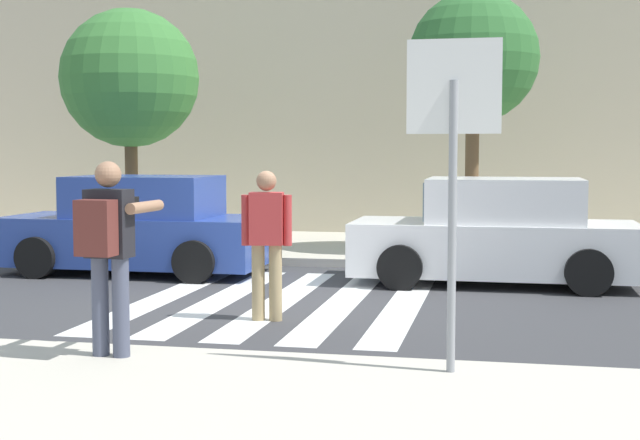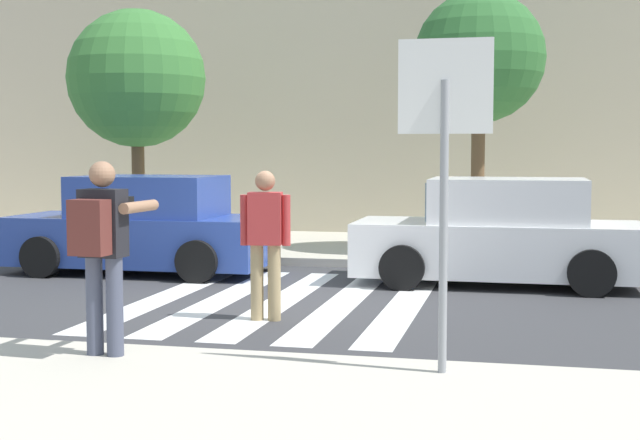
# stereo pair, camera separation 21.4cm
# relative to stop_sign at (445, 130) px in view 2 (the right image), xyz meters

# --- Properties ---
(ground_plane) EXTENTS (120.00, 120.00, 0.00)m
(ground_plane) POSITION_rel_stop_sign_xyz_m (-2.41, 3.60, -2.12)
(ground_plane) COLOR #38383A
(sidewalk_far) EXTENTS (60.00, 4.80, 0.14)m
(sidewalk_far) POSITION_rel_stop_sign_xyz_m (-2.41, 9.60, -2.05)
(sidewalk_far) COLOR beige
(sidewalk_far) RESTS_ON ground
(building_facade_far) EXTENTS (56.00, 4.00, 6.61)m
(building_facade_far) POSITION_rel_stop_sign_xyz_m (-2.41, 14.00, 1.18)
(building_facade_far) COLOR beige
(building_facade_far) RESTS_ON ground
(crosswalk_stripe_0) EXTENTS (0.44, 5.20, 0.01)m
(crosswalk_stripe_0) POSITION_rel_stop_sign_xyz_m (-4.01, 3.80, -2.12)
(crosswalk_stripe_0) COLOR silver
(crosswalk_stripe_0) RESTS_ON ground
(crosswalk_stripe_1) EXTENTS (0.44, 5.20, 0.01)m
(crosswalk_stripe_1) POSITION_rel_stop_sign_xyz_m (-3.21, 3.80, -2.12)
(crosswalk_stripe_1) COLOR silver
(crosswalk_stripe_1) RESTS_ON ground
(crosswalk_stripe_2) EXTENTS (0.44, 5.20, 0.01)m
(crosswalk_stripe_2) POSITION_rel_stop_sign_xyz_m (-2.41, 3.80, -2.12)
(crosswalk_stripe_2) COLOR silver
(crosswalk_stripe_2) RESTS_ON ground
(crosswalk_stripe_3) EXTENTS (0.44, 5.20, 0.01)m
(crosswalk_stripe_3) POSITION_rel_stop_sign_xyz_m (-1.61, 3.80, -2.12)
(crosswalk_stripe_3) COLOR silver
(crosswalk_stripe_3) RESTS_ON ground
(crosswalk_stripe_4) EXTENTS (0.44, 5.20, 0.01)m
(crosswalk_stripe_4) POSITION_rel_stop_sign_xyz_m (-0.81, 3.80, -2.12)
(crosswalk_stripe_4) COLOR silver
(crosswalk_stripe_4) RESTS_ON ground
(stop_sign) EXTENTS (0.76, 0.08, 2.71)m
(stop_sign) POSITION_rel_stop_sign_xyz_m (0.00, 0.00, 0.00)
(stop_sign) COLOR gray
(stop_sign) RESTS_ON sidewalk_near
(photographer_with_backpack) EXTENTS (0.61, 0.86, 1.72)m
(photographer_with_backpack) POSITION_rel_stop_sign_xyz_m (-2.98, -0.08, -0.95)
(photographer_with_backpack) COLOR #474C60
(photographer_with_backpack) RESTS_ON sidewalk_near
(pedestrian_crossing) EXTENTS (0.58, 0.29, 1.72)m
(pedestrian_crossing) POSITION_rel_stop_sign_xyz_m (-2.24, 2.51, -1.15)
(pedestrian_crossing) COLOR tan
(pedestrian_crossing) RESTS_ON ground
(parked_car_blue) EXTENTS (4.10, 1.92, 1.55)m
(parked_car_blue) POSITION_rel_stop_sign_xyz_m (-5.27, 5.90, -1.39)
(parked_car_blue) COLOR #284293
(parked_car_blue) RESTS_ON ground
(parked_car_white) EXTENTS (4.10, 1.92, 1.55)m
(parked_car_white) POSITION_rel_stop_sign_xyz_m (0.31, 5.90, -1.39)
(parked_car_white) COLOR white
(parked_car_white) RESTS_ON ground
(street_tree_west) EXTENTS (2.56, 2.56, 4.43)m
(street_tree_west) POSITION_rel_stop_sign_xyz_m (-6.43, 8.30, 1.15)
(street_tree_west) COLOR brown
(street_tree_west) RESTS_ON sidewalk_far
(street_tree_center) EXTENTS (2.29, 2.29, 4.58)m
(street_tree_center) POSITION_rel_stop_sign_xyz_m (-0.16, 8.72, 1.43)
(street_tree_center) COLOR brown
(street_tree_center) RESTS_ON sidewalk_far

